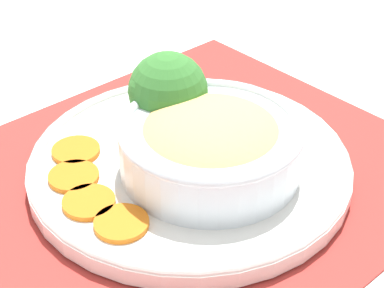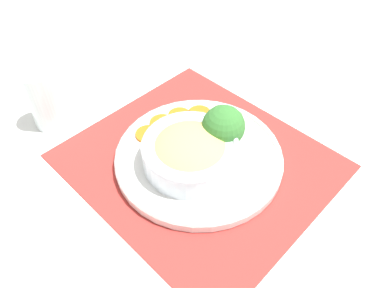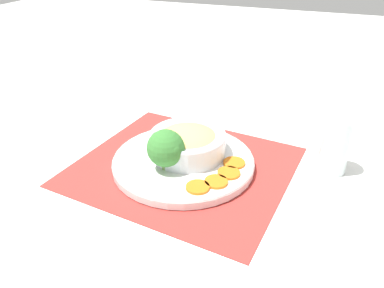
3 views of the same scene
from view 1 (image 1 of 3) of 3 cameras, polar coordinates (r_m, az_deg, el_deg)
The scene contains 9 objects.
ground_plane at distance 0.63m, azimuth -0.23°, elevation -2.78°, with size 4.00×4.00×0.00m, color white.
placemat at distance 0.63m, azimuth -0.23°, elevation -2.64°, with size 0.49×0.45×0.00m.
plate at distance 0.62m, azimuth -0.23°, elevation -1.67°, with size 0.31×0.31×0.02m.
bowl at distance 0.59m, azimuth 1.80°, elevation 0.21°, with size 0.17×0.17×0.06m.
broccoli_floret at distance 0.63m, azimuth -2.21°, elevation 4.70°, with size 0.08×0.08×0.09m.
carrot_slice_near at distance 0.64m, azimuth -10.28°, elevation -0.59°, with size 0.05×0.05×0.01m.
carrot_slice_middle at distance 0.60m, azimuth -10.47°, elevation -2.86°, with size 0.05×0.05×0.01m.
carrot_slice_far at distance 0.57m, azimuth -9.15°, elevation -5.13°, with size 0.05×0.05×0.01m.
carrot_slice_extra at distance 0.55m, azimuth -6.29°, elevation -7.01°, with size 0.05×0.05×0.01m.
Camera 1 is at (-0.37, -0.34, 0.38)m, focal length 60.00 mm.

